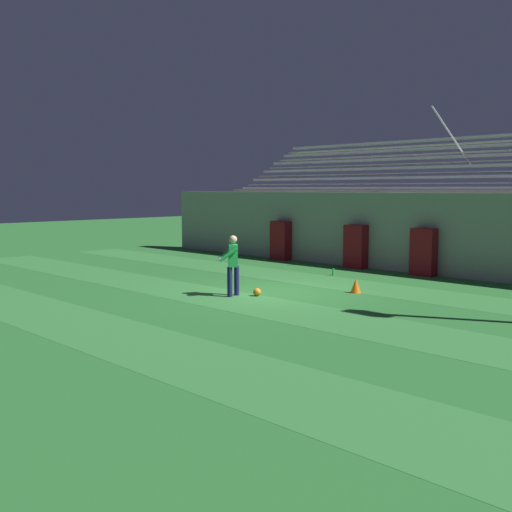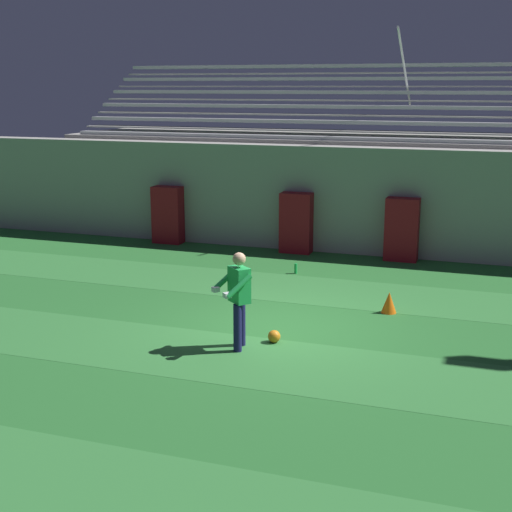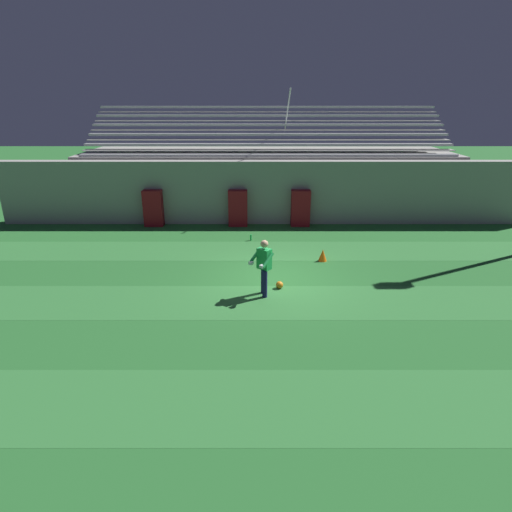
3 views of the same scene
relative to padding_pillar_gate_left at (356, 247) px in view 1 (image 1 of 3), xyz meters
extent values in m
plane|color=#286B2D|center=(1.39, -5.95, -0.80)|extent=(80.00, 80.00, 0.00)
cube|color=#337A38|center=(1.39, -11.95, -0.80)|extent=(28.00, 2.14, 0.01)
cube|color=#337A38|center=(1.39, -7.66, -0.80)|extent=(28.00, 2.14, 0.01)
cube|color=#337A38|center=(1.39, -3.38, -0.80)|extent=(28.00, 2.14, 0.01)
cube|color=#999691|center=(1.39, 0.55, 0.60)|extent=(24.00, 0.60, 2.80)
cube|color=maroon|center=(0.00, 0.00, 0.00)|extent=(0.83, 0.44, 1.60)
cube|color=maroon|center=(2.77, 0.00, 0.00)|extent=(0.83, 0.44, 1.60)
cube|color=maroon|center=(-3.75, 0.00, 0.00)|extent=(0.83, 0.44, 1.60)
cube|color=#999691|center=(1.39, 3.25, 0.65)|extent=(18.00, 4.60, 2.90)
cube|color=#B7B7BC|center=(1.39, 1.30, 2.15)|extent=(17.10, 0.36, 0.10)
cube|color=#999691|center=(1.39, 1.10, 1.92)|extent=(17.10, 0.60, 0.04)
cube|color=#B7B7BC|center=(1.39, 2.00, 2.55)|extent=(17.10, 0.36, 0.10)
cube|color=#999691|center=(1.39, 1.80, 2.32)|extent=(17.10, 0.60, 0.04)
cube|color=#B7B7BC|center=(1.39, 2.70, 2.95)|extent=(17.10, 0.36, 0.10)
cube|color=#999691|center=(1.39, 2.50, 2.72)|extent=(17.10, 0.60, 0.04)
cube|color=#B7B7BC|center=(1.39, 3.40, 3.35)|extent=(17.10, 0.36, 0.10)
cube|color=#999691|center=(1.39, 3.20, 3.12)|extent=(17.10, 0.60, 0.04)
cube|color=#B7B7BC|center=(1.39, 4.10, 3.75)|extent=(17.10, 0.36, 0.10)
cube|color=#999691|center=(1.39, 3.90, 3.52)|extent=(17.10, 0.60, 0.04)
cube|color=#B7B7BC|center=(1.39, 4.80, 4.15)|extent=(17.10, 0.36, 0.10)
cube|color=#999691|center=(1.39, 4.60, 3.92)|extent=(17.10, 0.60, 0.04)
cylinder|color=#B7B7BC|center=(2.29, 2.80, 4.00)|extent=(0.06, 3.33, 2.05)
cylinder|color=#19194C|center=(1.05, -7.35, -0.39)|extent=(0.20, 0.20, 0.82)
cylinder|color=#19194C|center=(1.01, -7.06, -0.39)|extent=(0.20, 0.20, 0.82)
cube|color=green|center=(1.03, -7.20, 0.32)|extent=(0.45, 0.43, 0.60)
sphere|color=tan|center=(1.03, -7.20, 0.76)|extent=(0.22, 0.22, 0.22)
cylinder|color=green|center=(1.13, -7.47, 0.37)|extent=(0.38, 0.42, 0.37)
cylinder|color=green|center=(0.76, -7.16, 0.37)|extent=(0.38, 0.42, 0.37)
cube|color=silver|center=(0.97, -7.59, 0.24)|extent=(0.16, 0.16, 0.08)
cube|color=silver|center=(0.66, -7.33, 0.24)|extent=(0.16, 0.16, 0.08)
sphere|color=orange|center=(1.51, -6.75, -0.69)|extent=(0.22, 0.22, 0.22)
cone|color=orange|center=(3.14, -4.43, -0.59)|extent=(0.30, 0.30, 0.42)
cylinder|color=green|center=(0.59, -2.13, -0.68)|extent=(0.07, 0.07, 0.24)
camera|label=1|loc=(12.85, -18.31, 2.12)|focal=42.00mm
camera|label=2|loc=(4.97, -17.91, 3.54)|focal=50.00mm
camera|label=3|loc=(0.80, -18.47, 4.56)|focal=30.00mm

